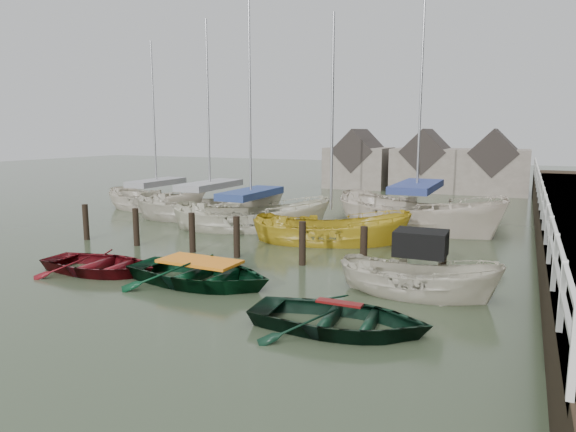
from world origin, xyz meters
The scene contains 12 objects.
ground centered at (0.00, 0.00, 0.00)m, with size 120.00×120.00×0.00m, color #303C26.
mooring_pilings centered at (-1.11, 3.00, 0.50)m, with size 13.72×0.22×1.80m.
far_sheds centered at (0.83, 26.00, 1.86)m, with size 14.00×4.08×4.39m.
rowboat_red centered at (-3.96, -0.36, 0.00)m, with size 2.71×3.80×0.79m, color #560C12.
rowboat_green centered at (-0.56, -0.09, 0.00)m, with size 3.10×4.34×0.90m, color black.
rowboat_dkgreen centered at (4.05, -1.65, 0.00)m, with size 2.77×3.88×0.80m, color black.
motorboat centered at (5.12, 1.41, 0.10)m, with size 4.18×1.65×2.48m.
sailboat_a centered at (-6.31, 9.21, 0.06)m, with size 7.64×5.23×10.70m.
sailboat_b centered at (-3.20, 7.64, 0.06)m, with size 7.27×4.87×11.86m.
sailboat_c centered at (0.86, 6.54, 0.01)m, with size 6.41×3.94×9.56m.
sailboat_d centered at (3.23, 10.87, 0.06)m, with size 8.66×5.78×11.97m.
sailboat_e centered at (-10.43, 10.30, 0.06)m, with size 6.68×2.92×10.04m.
Camera 1 is at (7.43, -11.57, 4.19)m, focal length 32.00 mm.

